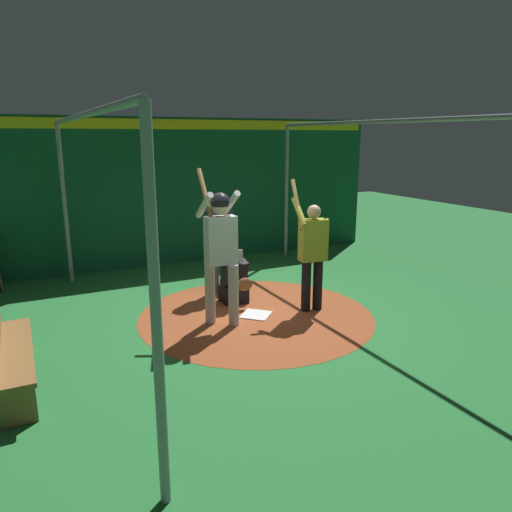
{
  "coord_description": "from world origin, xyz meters",
  "views": [
    {
      "loc": [
        6.29,
        -3.13,
        2.71
      ],
      "look_at": [
        0.0,
        0.0,
        0.95
      ],
      "focal_mm": 33.79,
      "sensor_mm": 36.0,
      "label": 1
    }
  ],
  "objects": [
    {
      "name": "home_plate",
      "position": [
        0.0,
        0.0,
        0.01
      ],
      "size": [
        0.59,
        0.59,
        0.01
      ],
      "primitive_type": "cube",
      "rotation": [
        0.0,
        0.0,
        0.79
      ],
      "color": "white",
      "rests_on": "dirt_circle"
    },
    {
      "name": "cage_frame",
      "position": [
        0.0,
        0.0,
        2.13
      ],
      "size": [
        6.46,
        4.79,
        2.97
      ],
      "color": "gray",
      "rests_on": "ground"
    },
    {
      "name": "catcher",
      "position": [
        -0.69,
        -0.05,
        0.36
      ],
      "size": [
        0.58,
        0.4,
        0.94
      ],
      "color": "black",
      "rests_on": "ground"
    },
    {
      "name": "dirt_circle",
      "position": [
        0.0,
        0.0,
        0.0
      ],
      "size": [
        3.62,
        3.62,
        0.01
      ],
      "primitive_type": "cylinder",
      "color": "#9E4C28",
      "rests_on": "ground"
    },
    {
      "name": "batter",
      "position": [
        0.09,
        -0.61,
        1.21
      ],
      "size": [
        0.68,
        0.49,
        2.26
      ],
      "color": "#B3B3B7",
      "rests_on": "ground"
    },
    {
      "name": "umpire",
      "position": [
        -1.32,
        -0.06,
        0.99
      ],
      "size": [
        0.22,
        0.49,
        1.75
      ],
      "color": "#4C4C51",
      "rests_on": "ground"
    },
    {
      "name": "ground_plane",
      "position": [
        0.0,
        0.0,
        0.0
      ],
      "size": [
        25.43,
        25.43,
        0.0
      ],
      "primitive_type": "plane",
      "color": "#287A38"
    },
    {
      "name": "back_wall",
      "position": [
        -3.72,
        0.0,
        1.56
      ],
      "size": [
        0.23,
        9.43,
        3.09
      ],
      "color": "#145133",
      "rests_on": "ground"
    },
    {
      "name": "bench",
      "position": [
        0.76,
        -3.39,
        0.45
      ],
      "size": [
        1.87,
        0.36,
        0.85
      ],
      "color": "olive",
      "rests_on": "ground"
    },
    {
      "name": "visitor",
      "position": [
        0.17,
        0.89,
        0.98
      ],
      "size": [
        0.58,
        0.51,
        2.06
      ],
      "rotation": [
        0.0,
        0.0,
        -0.15
      ],
      "color": "black",
      "rests_on": "ground"
    }
  ]
}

